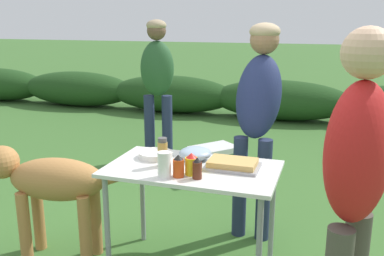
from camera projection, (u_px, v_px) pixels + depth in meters
name	position (u px, v px, depth m)	size (l,w,h in m)	color
shrub_hedge	(281.00, 100.00, 7.29)	(14.40, 0.90, 0.68)	#1E4219
folding_table	(193.00, 178.00, 2.78)	(1.10, 0.64, 0.74)	silver
food_tray	(233.00, 164.00, 2.73)	(0.34, 0.23, 0.06)	#9E9EA3
plate_stack	(156.00, 155.00, 2.95)	(0.23, 0.23, 0.04)	white
mixing_bowl	(195.00, 153.00, 2.90)	(0.22, 0.22, 0.08)	#99B2CC
paper_cup_stack	(164.00, 165.00, 2.56)	(0.08, 0.08, 0.16)	white
bbq_sauce_bottle	(197.00, 169.00, 2.54)	(0.06, 0.06, 0.13)	#562314
mustard_bottle	(191.00, 164.00, 2.61)	(0.08, 0.08, 0.14)	yellow
spice_jar	(163.00, 152.00, 2.75)	(0.06, 0.06, 0.19)	#B2893D
hot_sauce_bottle	(178.00, 166.00, 2.57)	(0.07, 0.07, 0.14)	#CC4214
standing_person_in_dark_puffer	(258.00, 104.00, 3.24)	(0.37, 0.49, 1.64)	#232D4C
standing_person_in_gray_fleece	(157.00, 76.00, 5.01)	(0.45, 0.37, 1.67)	#232D4C
standing_person_with_beanie	(355.00, 179.00, 1.87)	(0.39, 0.45, 1.64)	#4C473D
dog	(49.00, 184.00, 2.96)	(1.07, 0.41, 0.82)	#B27A42
cooler_box	(214.00, 162.00, 4.64)	(0.55, 0.57, 0.34)	#286B3D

